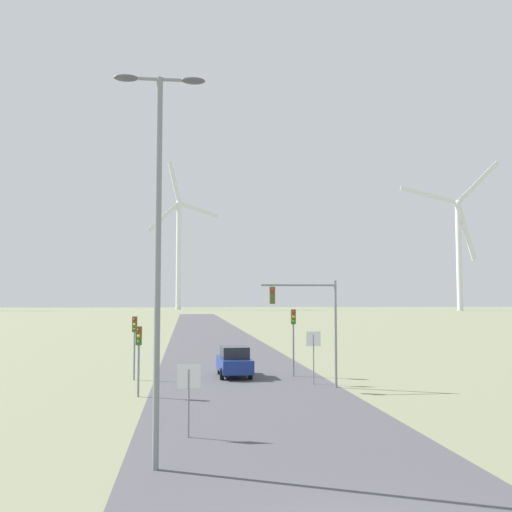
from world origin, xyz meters
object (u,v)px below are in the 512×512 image
wind_turbine_left (179,244)px  streetlamp (158,224)px  stop_sign_near (189,386)px  traffic_light_mast_overhead (309,311)px  traffic_light_post_near_right (293,327)px  stop_sign_far (313,347)px  traffic_light_post_near_left (139,345)px  traffic_light_post_mid_left (135,333)px  car_approaching (234,362)px  wind_turbine_center (459,242)px

wind_turbine_left → streetlamp: bearing=-89.4°
stop_sign_near → traffic_light_mast_overhead: traffic_light_mast_overhead is taller
traffic_light_post_near_right → streetlamp: bearing=-111.0°
stop_sign_far → traffic_light_post_near_left: size_ratio=0.86×
traffic_light_mast_overhead → streetlamp: bearing=-117.1°
traffic_light_post_mid_left → stop_sign_far: bearing=-16.2°
traffic_light_post_near_right → wind_turbine_left: (-9.77, 217.80, 24.73)m
car_approaching → wind_turbine_center: (101.91, 183.72, 25.72)m
traffic_light_post_mid_left → stop_sign_near: bearing=-78.2°
streetlamp → wind_turbine_center: bearing=62.5°
stop_sign_far → traffic_light_mast_overhead: size_ratio=0.51×
car_approaching → traffic_light_mast_overhead: bearing=-54.1°
traffic_light_post_near_right → traffic_light_post_mid_left: size_ratio=1.10×
streetlamp → traffic_light_post_near_left: size_ratio=3.31×
streetlamp → traffic_light_mast_overhead: 16.29m
wind_turbine_center → streetlamp: bearing=-117.5°
traffic_light_post_near_right → traffic_light_post_mid_left: 9.49m
streetlamp → car_approaching: 20.48m
wind_turbine_left → wind_turbine_center: size_ratio=1.07×
traffic_light_post_near_left → stop_sign_near: bearing=-74.8°
traffic_light_mast_overhead → wind_turbine_center: wind_turbine_center is taller
stop_sign_near → wind_turbine_center: bearing=62.3°
streetlamp → traffic_light_mast_overhead: size_ratio=1.96×
traffic_light_post_mid_left → wind_turbine_center: bearing=59.7°
streetlamp → traffic_light_post_mid_left: bearing=96.7°
traffic_light_post_near_left → traffic_light_post_mid_left: (-0.71, 6.03, 0.22)m
car_approaching → stop_sign_far: bearing=-41.5°
traffic_light_mast_overhead → car_approaching: bearing=125.9°
traffic_light_mast_overhead → stop_sign_far: bearing=69.4°
traffic_light_post_near_left → wind_turbine_center: 219.85m
stop_sign_far → traffic_light_post_mid_left: traffic_light_post_mid_left is taller
traffic_light_post_near_left → traffic_light_post_mid_left: 6.07m
car_approaching → wind_turbine_center: wind_turbine_center is taller
traffic_light_post_near_left → car_approaching: size_ratio=0.80×
traffic_light_post_near_left → wind_turbine_left: size_ratio=0.05×
car_approaching → wind_turbine_left: size_ratio=0.07×
stop_sign_near → stop_sign_far: 13.73m
traffic_light_mast_overhead → traffic_light_post_mid_left: bearing=155.9°
car_approaching → traffic_light_post_near_right: bearing=-3.2°
stop_sign_far → traffic_light_post_mid_left: 10.41m
streetlamp → car_approaching: (3.73, 19.25, -5.91)m
car_approaching → wind_turbine_center: 211.66m
traffic_light_post_near_left → car_approaching: 8.66m
traffic_light_post_near_right → wind_turbine_center: 209.90m
streetlamp → traffic_light_post_mid_left: (-2.16, 18.52, -4.13)m
stop_sign_near → wind_turbine_center: wind_turbine_center is taller
stop_sign_far → traffic_light_mast_overhead: 2.46m
traffic_light_post_near_left → traffic_light_post_mid_left: size_ratio=0.92×
wind_turbine_center → traffic_light_post_near_left: bearing=-119.3°
traffic_light_mast_overhead → car_approaching: traffic_light_mast_overhead is taller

